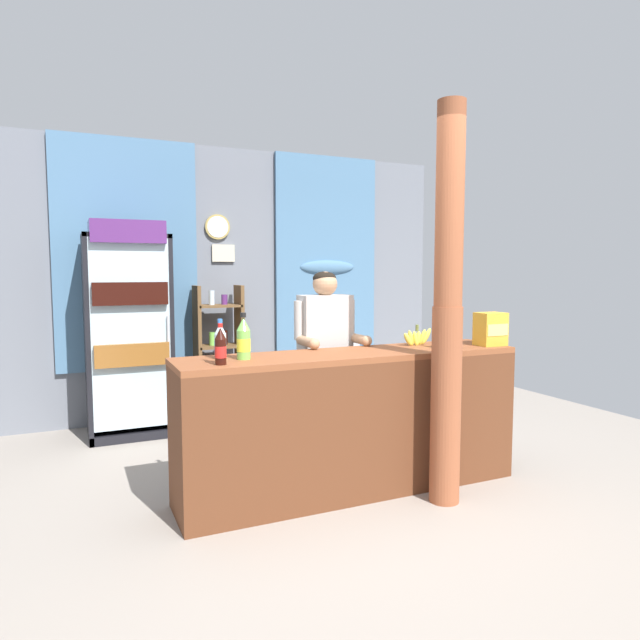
% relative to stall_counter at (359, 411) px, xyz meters
% --- Properties ---
extents(ground_plane, '(7.34, 7.34, 0.00)m').
position_rel_stall_counter_xyz_m(ground_plane, '(-0.09, 0.87, -0.59)').
color(ground_plane, gray).
extents(back_wall_curtained, '(4.74, 0.22, 2.83)m').
position_rel_stall_counter_xyz_m(back_wall_curtained, '(-0.10, 2.62, 0.86)').
color(back_wall_curtained, slate).
rests_on(back_wall_curtained, ground).
extents(stall_counter, '(2.43, 0.54, 0.98)m').
position_rel_stall_counter_xyz_m(stall_counter, '(0.00, 0.00, 0.00)').
color(stall_counter, brown).
rests_on(stall_counter, ground).
extents(timber_post, '(0.22, 0.20, 2.61)m').
position_rel_stall_counter_xyz_m(timber_post, '(0.48, -0.33, 0.66)').
color(timber_post, '#995133').
rests_on(timber_post, ground).
extents(drink_fridge, '(0.75, 0.65, 1.98)m').
position_rel_stall_counter_xyz_m(drink_fridge, '(-1.27, 2.12, 0.50)').
color(drink_fridge, black).
rests_on(drink_fridge, ground).
extents(bottle_shelf_rack, '(0.48, 0.28, 1.39)m').
position_rel_stall_counter_xyz_m(bottle_shelf_rack, '(-0.37, 2.34, 0.13)').
color(bottle_shelf_rack, brown).
rests_on(bottle_shelf_rack, ground).
extents(plastic_lawn_chair, '(0.50, 0.50, 0.86)m').
position_rel_stall_counter_xyz_m(plastic_lawn_chair, '(0.55, 1.53, -0.09)').
color(plastic_lawn_chair, silver).
rests_on(plastic_lawn_chair, ground).
extents(shopkeeper, '(0.51, 0.42, 1.53)m').
position_rel_stall_counter_xyz_m(shopkeeper, '(0.03, 0.60, 0.38)').
color(shopkeeper, '#28282D').
rests_on(shopkeeper, ground).
extents(soda_bottle_lime_soda, '(0.09, 0.09, 0.30)m').
position_rel_stall_counter_xyz_m(soda_bottle_lime_soda, '(-0.77, 0.11, 0.52)').
color(soda_bottle_lime_soda, '#75C64C').
rests_on(soda_bottle_lime_soda, stall_counter).
extents(soda_bottle_iced_tea, '(0.08, 0.08, 0.25)m').
position_rel_stall_counter_xyz_m(soda_bottle_iced_tea, '(0.69, -0.01, 0.49)').
color(soda_bottle_iced_tea, brown).
rests_on(soda_bottle_iced_tea, stall_counter).
extents(soda_bottle_cola, '(0.07, 0.07, 0.25)m').
position_rel_stall_counter_xyz_m(soda_bottle_cola, '(-0.95, -0.03, 0.50)').
color(soda_bottle_cola, black).
rests_on(soda_bottle_cola, stall_counter).
extents(soda_bottle_water, '(0.08, 0.08, 0.26)m').
position_rel_stall_counter_xyz_m(soda_bottle_water, '(-0.90, 0.20, 0.50)').
color(soda_bottle_water, silver).
rests_on(soda_bottle_water, stall_counter).
extents(snack_box_choco_powder, '(0.21, 0.16, 0.25)m').
position_rel_stall_counter_xyz_m(snack_box_choco_powder, '(1.11, -0.01, 0.51)').
color(snack_box_choco_powder, gold).
rests_on(snack_box_choco_powder, stall_counter).
extents(banana_bunch, '(0.28, 0.06, 0.16)m').
position_rel_stall_counter_xyz_m(banana_bunch, '(0.62, 0.23, 0.45)').
color(banana_bunch, '#DBCC42').
rests_on(banana_bunch, stall_counter).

